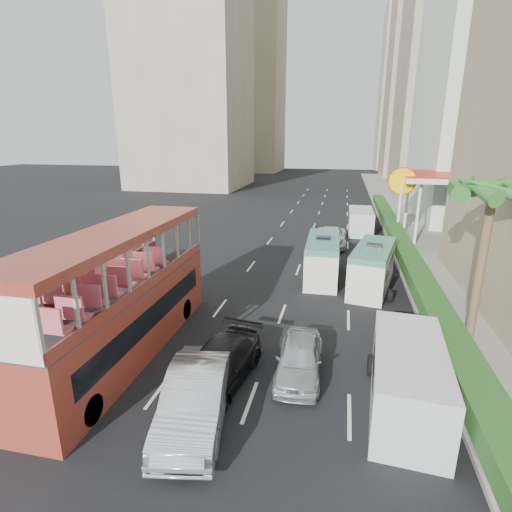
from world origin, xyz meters
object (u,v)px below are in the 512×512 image
(minibus_far, at_px, (372,267))
(palm_tree, at_px, (481,266))
(car_silver_lane_b, at_px, (299,375))
(panel_van_near, at_px, (408,378))
(minibus_near, at_px, (322,258))
(panel_van_far, at_px, (360,221))
(double_decker_bus, at_px, (120,294))
(car_black, at_px, (219,382))
(van_asset, at_px, (330,246))
(shell_station, at_px, (437,207))
(car_silver_lane_a, at_px, (197,420))

(minibus_far, height_order, palm_tree, palm_tree)
(car_silver_lane_b, bearing_deg, panel_van_near, -18.78)
(panel_van_near, relative_size, palm_tree, 0.83)
(minibus_near, xyz_separation_m, panel_van_far, (2.70, 13.17, -0.20))
(double_decker_bus, xyz_separation_m, palm_tree, (13.80, 4.00, 0.85))
(double_decker_bus, distance_m, panel_van_near, 10.70)
(car_black, bearing_deg, panel_van_far, 85.36)
(double_decker_bus, bearing_deg, panel_van_far, 67.56)
(panel_van_near, xyz_separation_m, palm_tree, (3.26, 5.18, 2.32))
(car_black, distance_m, panel_van_far, 25.72)
(panel_van_near, height_order, panel_van_far, panel_van_near)
(car_silver_lane_b, distance_m, car_black, 2.93)
(double_decker_bus, bearing_deg, panel_van_near, -6.40)
(minibus_far, bearing_deg, palm_tree, -45.00)
(minibus_far, bearing_deg, van_asset, 117.52)
(van_asset, relative_size, palm_tree, 0.79)
(double_decker_bus, xyz_separation_m, car_silver_lane_b, (7.00, -0.08, -2.53))
(car_black, height_order, palm_tree, palm_tree)
(minibus_near, bearing_deg, shell_station, 52.95)
(minibus_far, bearing_deg, car_black, -107.05)
(car_silver_lane_a, relative_size, panel_van_near, 0.95)
(van_asset, xyz_separation_m, panel_van_near, (3.10, -19.80, 1.06))
(van_asset, bearing_deg, palm_tree, -67.34)
(double_decker_bus, relative_size, minibus_far, 1.96)
(panel_van_near, bearing_deg, van_asset, 103.37)
(car_black, distance_m, minibus_near, 12.33)
(minibus_near, relative_size, minibus_far, 1.00)
(minibus_near, distance_m, panel_van_near, 12.40)
(palm_tree, bearing_deg, van_asset, 113.54)
(car_silver_lane_a, xyz_separation_m, van_asset, (3.23, 21.82, 0.00))
(minibus_near, bearing_deg, panel_van_far, 77.13)
(car_black, relative_size, van_asset, 0.96)
(car_black, height_order, panel_van_near, panel_van_near)
(double_decker_bus, distance_m, palm_tree, 14.39)
(car_black, distance_m, minibus_far, 12.27)
(car_black, height_order, minibus_near, minibus_near)
(car_black, height_order, panel_van_far, panel_van_far)
(van_asset, xyz_separation_m, panel_van_far, (2.45, 5.30, 1.04))
(double_decker_bus, relative_size, car_silver_lane_a, 2.19)
(shell_station, bearing_deg, palm_tree, -96.60)
(van_asset, distance_m, panel_van_near, 20.07)
(panel_van_near, relative_size, panel_van_far, 1.02)
(car_silver_lane_b, bearing_deg, shell_station, 67.27)
(panel_van_far, xyz_separation_m, shell_station, (6.12, -0.92, 1.71))
(panel_van_far, bearing_deg, car_silver_lane_a, -102.06)
(car_silver_lane_b, height_order, car_black, car_black)
(car_black, distance_m, palm_tree, 11.34)
(van_asset, height_order, shell_station, shell_station)
(double_decker_bus, relative_size, shell_station, 1.38)
(van_asset, xyz_separation_m, palm_tree, (6.37, -14.62, 3.38))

